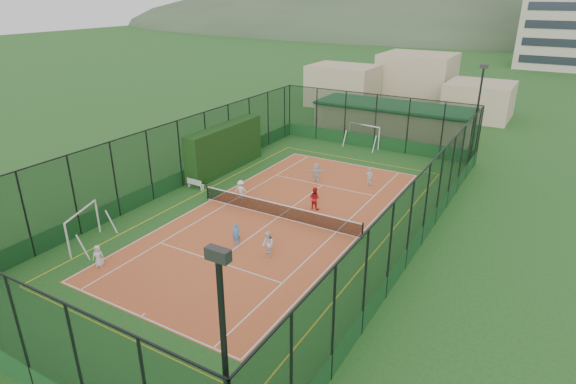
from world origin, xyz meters
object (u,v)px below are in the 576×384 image
Objects in this scene: coach at (314,198)px; child_far_left at (241,190)px; child_near_mid at (236,234)px; child_far_back at (317,172)px; clubhouse at (393,120)px; floodlight_ne at (476,117)px; white_bench at (196,183)px; child_near_left at (98,256)px; child_near_right at (268,244)px; child_far_right at (370,177)px; futsal_goal_far at (364,136)px; futsal_goal_near at (83,228)px.

child_far_left is at bearing 16.36° from coach.
child_far_back is at bearing 62.95° from child_near_mid.
clubhouse is 11.31× the size of child_near_mid.
child_near_mid is (-8.76, -20.93, -3.44)m from floodlight_ne.
child_far_left is 0.90× the size of coach.
floodlight_ne is at bearing 46.10° from white_bench.
child_near_left is at bearing 49.70° from child_far_back.
child_far_right is (1.00, 12.51, -0.06)m from child_near_right.
child_near_right is (3.13, -21.54, -0.28)m from futsal_goal_far.
futsal_goal_near reaches higher than coach.
child_near_left is 0.85× the size of child_far_back.
clubhouse is at bearing -118.83° from child_far_back.
child_near_right is 11.76m from child_far_back.
child_far_left is (1.31, 11.09, 0.08)m from child_near_left.
coach is (1.41, -19.69, -0.80)m from clubhouse.
clubhouse is at bearing 147.88° from floodlight_ne.
child_far_left is at bearing 36.33° from child_far_back.
coach is at bearing 10.18° from white_bench.
child_far_right is 4.02m from child_far_back.
child_near_mid is 2.26m from child_near_right.
child_near_right reaches higher than child_far_right.
child_near_right is at bearing -88.63° from futsal_goal_near.
clubhouse reaches higher than child_near_mid.
child_far_right is at bearing 34.99° from white_bench.
coach is (1.57, 6.64, 0.10)m from child_near_mid.
child_far_left is 5.30m from coach.
coach is at bearing 89.66° from child_far_back.
child_near_mid is (-0.16, -26.33, -0.89)m from clubhouse.
coach reaches higher than white_bench.
futsal_goal_far reaches higher than white_bench.
child_far_right is at bearing -54.47° from futsal_goal_near.
floodlight_ne is 5.98× the size of child_far_right.
white_bench is 9.10m from child_far_back.
clubhouse is 31.61m from futsal_goal_near.
child_far_right is at bearing -150.81° from child_far_left.
floodlight_ne is 22.87m from white_bench.
futsal_goal_near reaches higher than child_near_left.
floodlight_ne reaches higher than child_near_left.
futsal_goal_far is at bearing -36.03° from futsal_goal_near.
futsal_goal_far reaches higher than child_far_left.
child_near_left is 0.91× the size of child_near_mid.
child_near_left is (2.72, -11.00, 0.22)m from white_bench.
coach reaches higher than child_far_left.
futsal_goal_far is 2.32× the size of child_far_left.
futsal_goal_far reaches higher than child_near_left.
clubhouse is 11.03× the size of child_far_right.
child_far_left reaches higher than child_near_left.
futsal_goal_far reaches higher than coach.
child_far_back is (-3.87, -1.10, 0.03)m from child_far_right.
child_near_mid reaches higher than white_bench.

